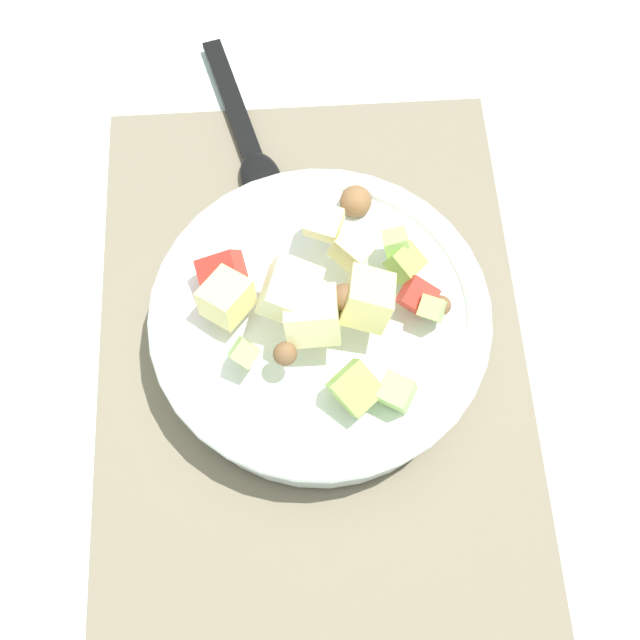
# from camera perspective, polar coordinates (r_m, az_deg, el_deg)

# --- Properties ---
(ground_plane) EXTENTS (2.40, 2.40, 0.00)m
(ground_plane) POSITION_cam_1_polar(r_m,az_deg,el_deg) (0.73, -0.50, -2.45)
(ground_plane) COLOR silver
(placemat) EXTENTS (0.51, 0.35, 0.01)m
(placemat) POSITION_cam_1_polar(r_m,az_deg,el_deg) (0.73, -0.50, -2.36)
(placemat) COLOR #756B56
(placemat) RESTS_ON ground_plane
(salad_bowl) EXTENTS (0.27, 0.27, 0.12)m
(salad_bowl) POSITION_cam_1_polar(r_m,az_deg,el_deg) (0.70, 0.01, -0.16)
(salad_bowl) COLOR white
(salad_bowl) RESTS_ON placemat
(serving_spoon) EXTENTS (0.20, 0.08, 0.01)m
(serving_spoon) POSITION_cam_1_polar(r_m,az_deg,el_deg) (0.83, -4.59, 11.14)
(serving_spoon) COLOR black
(serving_spoon) RESTS_ON placemat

